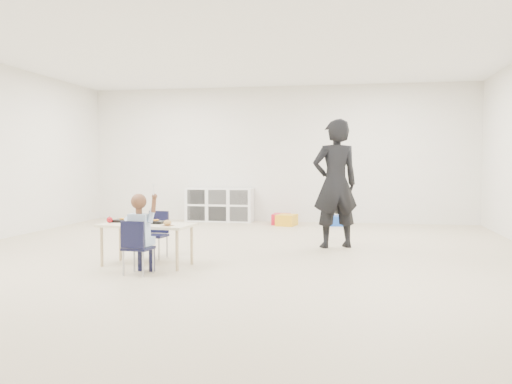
% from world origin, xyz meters
% --- Properties ---
extents(room, '(9.00, 9.02, 2.80)m').
position_xyz_m(room, '(0.00, 0.00, 1.40)').
color(room, '#C4B197').
rests_on(room, ground).
extents(table, '(1.13, 0.65, 0.50)m').
position_xyz_m(table, '(-0.85, -0.62, 0.25)').
color(table, beige).
rests_on(table, ground).
extents(chair_near, '(0.31, 0.30, 0.59)m').
position_xyz_m(chair_near, '(-0.76, -1.12, 0.30)').
color(chair_near, black).
rests_on(chair_near, ground).
extents(chair_far, '(0.31, 0.30, 0.59)m').
position_xyz_m(chair_far, '(-0.95, -0.11, 0.30)').
color(chair_far, black).
rests_on(chair_far, ground).
extents(child, '(0.44, 0.44, 0.94)m').
position_xyz_m(child, '(-0.76, -1.12, 0.47)').
color(child, '#AEC8EC').
rests_on(child, chair_near).
extents(lunch_tray_near, '(0.24, 0.18, 0.03)m').
position_xyz_m(lunch_tray_near, '(-0.78, -0.55, 0.51)').
color(lunch_tray_near, black).
rests_on(lunch_tray_near, table).
extents(lunch_tray_far, '(0.24, 0.18, 0.03)m').
position_xyz_m(lunch_tray_far, '(-1.22, -0.48, 0.51)').
color(lunch_tray_far, black).
rests_on(lunch_tray_far, table).
extents(milk_carton, '(0.08, 0.08, 0.10)m').
position_xyz_m(milk_carton, '(-0.88, -0.72, 0.55)').
color(milk_carton, white).
rests_on(milk_carton, table).
extents(bread_roll, '(0.09, 0.09, 0.07)m').
position_xyz_m(bread_roll, '(-0.55, -0.76, 0.53)').
color(bread_roll, '#B58A4A').
rests_on(bread_roll, table).
extents(apple_near, '(0.07, 0.07, 0.07)m').
position_xyz_m(apple_near, '(-0.95, -0.56, 0.53)').
color(apple_near, maroon).
rests_on(apple_near, table).
extents(apple_far, '(0.07, 0.07, 0.07)m').
position_xyz_m(apple_far, '(-1.34, -0.59, 0.53)').
color(apple_far, maroon).
rests_on(apple_far, table).
extents(cubby_shelf, '(1.40, 0.40, 0.70)m').
position_xyz_m(cubby_shelf, '(-1.20, 4.28, 0.35)').
color(cubby_shelf, white).
rests_on(cubby_shelf, ground).
extents(adult, '(0.79, 0.66, 1.84)m').
position_xyz_m(adult, '(1.29, 1.17, 0.92)').
color(adult, black).
rests_on(adult, ground).
extents(bin_red, '(0.34, 0.43, 0.21)m').
position_xyz_m(bin_red, '(0.14, 3.98, 0.11)').
color(bin_red, red).
rests_on(bin_red, ground).
extents(bin_yellow, '(0.41, 0.49, 0.21)m').
position_xyz_m(bin_yellow, '(0.27, 3.80, 0.11)').
color(bin_yellow, '#F3AC19').
rests_on(bin_yellow, ground).
extents(bin_blue, '(0.36, 0.44, 0.20)m').
position_xyz_m(bin_blue, '(1.20, 3.98, 0.10)').
color(bin_blue, '#1644AC').
rests_on(bin_blue, ground).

